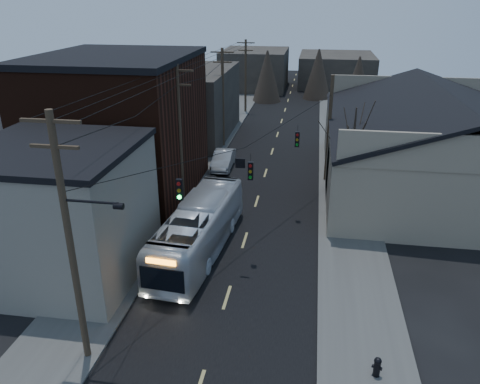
# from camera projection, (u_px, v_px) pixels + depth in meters

# --- Properties ---
(road_surface) EXTENTS (9.00, 110.00, 0.02)m
(road_surface) POSITION_uv_depth(u_px,v_px,m) (270.00, 158.00, 43.46)
(road_surface) COLOR black
(road_surface) RESTS_ON ground
(sidewalk_left) EXTENTS (4.00, 110.00, 0.12)m
(sidewalk_left) POSITION_uv_depth(u_px,v_px,m) (202.00, 154.00, 44.39)
(sidewalk_left) COLOR #474744
(sidewalk_left) RESTS_ON ground
(sidewalk_right) EXTENTS (4.00, 110.00, 0.12)m
(sidewalk_right) POSITION_uv_depth(u_px,v_px,m) (341.00, 161.00, 42.50)
(sidewalk_right) COLOR #474744
(sidewalk_right) RESTS_ON ground
(building_clapboard) EXTENTS (8.00, 8.00, 7.00)m
(building_clapboard) POSITION_uv_depth(u_px,v_px,m) (60.00, 214.00, 24.31)
(building_clapboard) COLOR slate
(building_clapboard) RESTS_ON ground
(building_brick) EXTENTS (10.00, 12.00, 10.00)m
(building_brick) POSITION_uv_depth(u_px,v_px,m) (121.00, 130.00, 33.87)
(building_brick) COLOR black
(building_brick) RESTS_ON ground
(building_left_far) EXTENTS (9.00, 14.00, 7.00)m
(building_left_far) POSITION_uv_depth(u_px,v_px,m) (186.00, 104.00, 48.94)
(building_left_far) COLOR #2D2824
(building_left_far) RESTS_ON ground
(warehouse) EXTENTS (16.16, 20.60, 7.73)m
(warehouse) POSITION_uv_depth(u_px,v_px,m) (433.00, 154.00, 35.98)
(warehouse) COLOR gray
(warehouse) RESTS_ON ground
(building_far_left) EXTENTS (10.00, 12.00, 6.00)m
(building_far_left) POSITION_uv_depth(u_px,v_px,m) (255.00, 69.00, 75.01)
(building_far_left) COLOR #2D2824
(building_far_left) RESTS_ON ground
(building_far_right) EXTENTS (12.00, 14.00, 5.00)m
(building_far_right) POSITION_uv_depth(u_px,v_px,m) (336.00, 70.00, 77.86)
(building_far_right) COLOR #2D2824
(building_far_right) RESTS_ON ground
(bare_tree) EXTENTS (0.40, 0.40, 7.20)m
(bare_tree) POSITION_uv_depth(u_px,v_px,m) (352.00, 160.00, 32.03)
(bare_tree) COLOR black
(bare_tree) RESTS_ON ground
(utility_lines) EXTENTS (11.24, 45.28, 10.50)m
(utility_lines) POSITION_uv_depth(u_px,v_px,m) (225.00, 120.00, 36.66)
(utility_lines) COLOR #382B1E
(utility_lines) RESTS_ON ground
(bus) EXTENTS (3.50, 11.20, 3.07)m
(bus) POSITION_uv_depth(u_px,v_px,m) (199.00, 229.00, 26.99)
(bus) COLOR silver
(bus) RESTS_ON ground
(parked_car) EXTENTS (1.69, 4.61, 1.51)m
(parked_car) POSITION_uv_depth(u_px,v_px,m) (223.00, 160.00, 40.75)
(parked_car) COLOR #9B9EA2
(parked_car) RESTS_ON ground
(fire_hydrant) EXTENTS (0.42, 0.30, 0.87)m
(fire_hydrant) POSITION_uv_depth(u_px,v_px,m) (377.00, 366.00, 18.32)
(fire_hydrant) COLOR black
(fire_hydrant) RESTS_ON sidewalk_right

